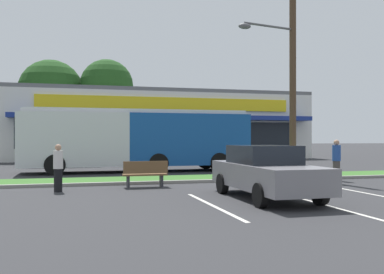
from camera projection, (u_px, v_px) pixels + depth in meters
name	position (u px, v px, depth m)	size (l,w,h in m)	color
grass_median	(243.00, 177.00, 19.14)	(56.00, 2.20, 0.12)	#386B28
curb_lip	(254.00, 180.00, 17.96)	(56.00, 0.24, 0.12)	gray
parking_stripe_0	(213.00, 206.00, 11.50)	(0.12, 4.80, 0.01)	silver
parking_stripe_1	(327.00, 206.00, 11.51)	(0.12, 4.80, 0.01)	silver
parking_stripe_2	(376.00, 195.00, 13.65)	(0.12, 4.80, 0.01)	silver
storefront_building	(157.00, 126.00, 40.04)	(25.35, 12.54, 5.80)	silver
tree_mid_left	(51.00, 92.00, 46.98)	(6.89, 6.89, 10.17)	#473323
tree_mid	(107.00, 86.00, 47.73)	(5.78, 5.78, 10.35)	#473323
utility_pole	(290.00, 67.00, 19.74)	(3.14, 2.38, 9.30)	#4C3826
city_bus	(137.00, 138.00, 23.05)	(11.88, 2.74, 3.25)	#144793
bus_stop_bench	(145.00, 173.00, 15.78)	(1.60, 0.45, 0.95)	brown
car_1	(266.00, 172.00, 12.85)	(1.93, 4.78, 1.56)	slate
car_3	(64.00, 154.00, 27.16)	(4.13, 1.96, 1.53)	#0C3F1E
pedestrian_near_bench	(336.00, 160.00, 18.18)	(0.34, 0.34, 1.71)	#47423D
pedestrian_by_pole	(58.00, 168.00, 14.47)	(0.32, 0.32, 1.57)	black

